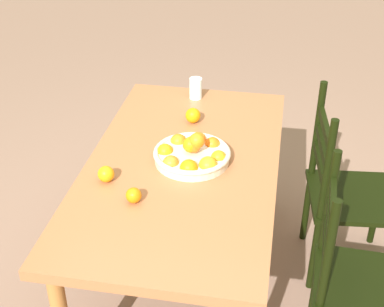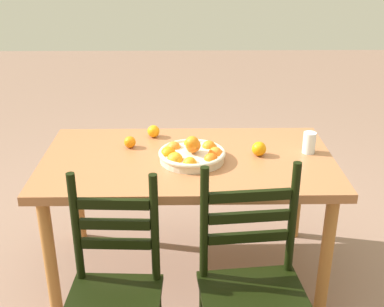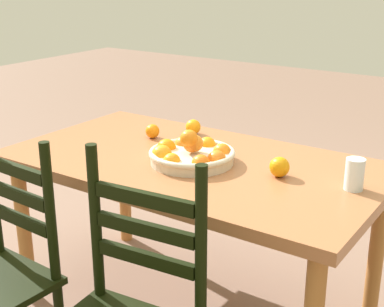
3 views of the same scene
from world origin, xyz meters
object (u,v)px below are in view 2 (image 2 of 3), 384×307
dining_table (188,171)px  drinking_glass (309,143)px  chair_near_window (253,291)px  orange_loose_0 (154,131)px  orange_loose_2 (130,142)px  orange_loose_1 (259,149)px  fruit_bowl (192,154)px  chair_by_cabinet (114,295)px

dining_table → drinking_glass: size_ratio=13.36×
chair_near_window → orange_loose_0: bearing=107.9°
orange_loose_0 → orange_loose_2: bearing=51.7°
orange_loose_0 → orange_loose_1: bearing=154.7°
orange_loose_1 → drinking_glass: 0.28m
fruit_bowl → chair_by_cabinet: bearing=65.2°
dining_table → orange_loose_2: orange_loose_2 is taller
fruit_bowl → orange_loose_2: fruit_bowl is taller
fruit_bowl → drinking_glass: 0.64m
fruit_bowl → orange_loose_2: size_ratio=5.41×
dining_table → chair_near_window: bearing=109.1°
dining_table → orange_loose_0: 0.37m
fruit_bowl → orange_loose_0: size_ratio=4.92×
orange_loose_2 → drinking_glass: bearing=175.0°
orange_loose_0 → orange_loose_2: size_ratio=1.10×
drinking_glass → chair_near_window: bearing=64.4°
drinking_glass → dining_table: bearing=4.6°
drinking_glass → orange_loose_0: bearing=-15.7°
dining_table → orange_loose_1: size_ratio=20.11×
fruit_bowl → drinking_glass: fruit_bowl is taller
chair_near_window → dining_table: bearing=103.4°
orange_loose_1 → drinking_glass: drinking_glass is taller
drinking_glass → orange_loose_2: bearing=-5.0°
dining_table → orange_loose_1: bearing=-177.1°
orange_loose_2 → chair_by_cabinet: bearing=90.5°
fruit_bowl → orange_loose_1: (-0.36, -0.06, -0.00)m
orange_loose_2 → drinking_glass: 0.98m
chair_by_cabinet → orange_loose_2: chair_by_cabinet is taller
orange_loose_2 → drinking_glass: (-0.98, 0.09, 0.03)m
chair_by_cabinet → orange_loose_0: bearing=86.5°
orange_loose_1 → orange_loose_2: 0.71m
chair_by_cabinet → drinking_glass: (-0.97, -0.82, 0.34)m
chair_by_cabinet → orange_loose_2: bearing=93.2°
drinking_glass → chair_by_cabinet: bearing=40.1°
dining_table → fruit_bowl: bearing=115.3°
dining_table → chair_by_cabinet: bearing=67.7°
chair_near_window → drinking_glass: (-0.39, -0.82, 0.32)m
fruit_bowl → orange_loose_1: size_ratio=4.55×
orange_loose_0 → chair_by_cabinet: bearing=83.8°
chair_near_window → fruit_bowl: size_ratio=2.77×
chair_by_cabinet → orange_loose_0: 1.11m
orange_loose_0 → dining_table: bearing=124.0°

